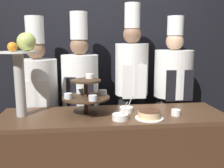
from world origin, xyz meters
TOP-DOWN VIEW (x-y plane):
  - wall_back at (0.00, 1.23)m, footprint 10.00×0.06m
  - buffet_counter at (0.00, 0.30)m, footprint 1.97×0.61m
  - tiered_stand at (-0.23, 0.32)m, footprint 0.41×0.41m
  - fruit_pedestal at (-0.76, 0.34)m, footprint 0.30×0.30m
  - cake_round at (0.28, 0.15)m, footprint 0.23×0.23m
  - cup_white at (0.53, 0.20)m, footprint 0.08×0.08m
  - serving_bowl_near at (0.04, 0.14)m, footprint 0.13×0.13m
  - serving_bowl_far at (0.12, 0.36)m, footprint 0.12×0.12m
  - chef_left at (-0.73, 0.84)m, footprint 0.41×0.41m
  - chef_center_left at (-0.29, 0.84)m, footprint 0.39×0.39m
  - chef_center_right at (0.26, 0.84)m, footprint 0.35×0.35m
  - chef_right at (0.73, 0.84)m, footprint 0.42×0.42m

SIDE VIEW (x-z plane):
  - buffet_counter at x=0.00m, z-range 0.00..0.87m
  - serving_bowl_far at x=0.12m, z-range 0.82..0.96m
  - serving_bowl_near at x=0.04m, z-range 0.82..0.97m
  - cup_white at x=0.53m, z-range 0.87..0.92m
  - cake_round at x=0.28m, z-range 0.86..0.93m
  - chef_left at x=-0.73m, z-range 0.05..1.79m
  - chef_center_left at x=-0.29m, z-range 0.05..1.84m
  - chef_right at x=0.73m, z-range 0.08..1.83m
  - chef_center_right at x=0.26m, z-range 0.09..1.97m
  - tiered_stand at x=-0.23m, z-range 0.87..1.21m
  - fruit_pedestal at x=-0.76m, z-range 0.98..1.68m
  - wall_back at x=0.00m, z-range 0.00..2.80m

